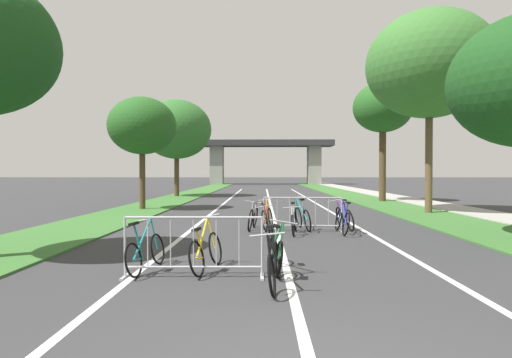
# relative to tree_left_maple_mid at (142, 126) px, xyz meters

# --- Properties ---
(grass_verge_left) EXTENTS (2.92, 71.94, 0.05)m
(grass_verge_left) POSITION_rel_tree_left_maple_mid_xyz_m (-0.11, 12.73, -4.00)
(grass_verge_left) COLOR #386B2D
(grass_verge_left) RESTS_ON ground
(grass_verge_right) EXTENTS (2.92, 71.94, 0.05)m
(grass_verge_right) POSITION_rel_tree_left_maple_mid_xyz_m (12.56, 12.73, -4.00)
(grass_verge_right) COLOR #386B2D
(grass_verge_right) RESTS_ON ground
(sidewalk_path_right) EXTENTS (2.23, 71.94, 0.08)m
(sidewalk_path_right) POSITION_rel_tree_left_maple_mid_xyz_m (15.13, 12.73, -3.98)
(sidewalk_path_right) COLOR #9E9B93
(sidewalk_path_right) RESTS_ON ground
(lane_stripe_center) EXTENTS (0.14, 41.62, 0.01)m
(lane_stripe_center) POSITION_rel_tree_left_maple_mid_xyz_m (6.22, 4.11, -4.02)
(lane_stripe_center) COLOR silver
(lane_stripe_center) RESTS_ON ground
(lane_stripe_right_lane) EXTENTS (0.14, 41.62, 0.01)m
(lane_stripe_right_lane) POSITION_rel_tree_left_maple_mid_xyz_m (8.90, 4.11, -4.02)
(lane_stripe_right_lane) COLOR silver
(lane_stripe_right_lane) RESTS_ON ground
(lane_stripe_left_lane) EXTENTS (0.14, 41.62, 0.01)m
(lane_stripe_left_lane) POSITION_rel_tree_left_maple_mid_xyz_m (3.54, 4.11, -4.02)
(lane_stripe_left_lane) COLOR silver
(lane_stripe_left_lane) RESTS_ON ground
(overpass_bridge) EXTENTS (20.19, 4.35, 6.60)m
(overpass_bridge) POSITION_rel_tree_left_maple_mid_xyz_m (6.22, 42.75, 0.79)
(overpass_bridge) COLOR #2D2D30
(overpass_bridge) RESTS_ON ground
(tree_left_maple_mid) EXTENTS (3.24, 3.24, 5.42)m
(tree_left_maple_mid) POSITION_rel_tree_left_maple_mid_xyz_m (0.00, 0.00, 0.00)
(tree_left_maple_mid) COLOR #4C3823
(tree_left_maple_mid) RESTS_ON ground
(tree_left_pine_far) EXTENTS (5.15, 5.15, 7.18)m
(tree_left_pine_far) POSITION_rel_tree_left_maple_mid_xyz_m (-0.60, 10.86, 0.96)
(tree_left_pine_far) COLOR #4C3823
(tree_left_pine_far) RESTS_ON ground
(tree_right_cypress_far) EXTENTS (5.42, 5.42, 8.78)m
(tree_right_cypress_far) POSITION_rel_tree_left_maple_mid_xyz_m (13.02, -1.66, 2.44)
(tree_right_cypress_far) COLOR brown
(tree_right_cypress_far) RESTS_ON ground
(tree_right_pine_near) EXTENTS (3.61, 3.61, 7.31)m
(tree_right_pine_near) POSITION_rel_tree_left_maple_mid_xyz_m (13.13, 5.66, 1.69)
(tree_right_pine_near) COLOR #4C3823
(tree_right_pine_near) RESTS_ON ground
(crowd_barrier_nearest) EXTENTS (2.41, 0.47, 1.05)m
(crowd_barrier_nearest) POSITION_rel_tree_left_maple_mid_xyz_m (4.59, -12.79, -3.50)
(crowd_barrier_nearest) COLOR #ADADB2
(crowd_barrier_nearest) RESTS_ON ground
(crowd_barrier_second) EXTENTS (2.43, 0.55, 1.05)m
(crowd_barrier_second) POSITION_rel_tree_left_maple_mid_xyz_m (7.00, -7.20, -3.50)
(crowd_barrier_second) COLOR #ADADB2
(crowd_barrier_second) RESTS_ON ground
(bicycle_teal_0) EXTENTS (0.64, 1.71, 1.04)m
(bicycle_teal_0) POSITION_rel_tree_left_maple_mid_xyz_m (7.03, -6.83, -3.64)
(bicycle_teal_0) COLOR black
(bicycle_teal_0) RESTS_ON ground
(bicycle_black_1) EXTENTS (0.53, 1.68, 0.96)m
(bicycle_black_1) POSITION_rel_tree_left_maple_mid_xyz_m (5.96, -13.36, -3.66)
(bicycle_black_1) COLOR black
(bicycle_black_1) RESTS_ON ground
(bicycle_purple_2) EXTENTS (0.61, 1.66, 0.97)m
(bicycle_purple_2) POSITION_rel_tree_left_maple_mid_xyz_m (8.37, -6.72, -3.64)
(bicycle_purple_2) COLOR black
(bicycle_purple_2) RESTS_ON ground
(bicycle_orange_3) EXTENTS (0.54, 1.72, 0.98)m
(bicycle_orange_3) POSITION_rel_tree_left_maple_mid_xyz_m (5.93, -6.70, -3.65)
(bicycle_orange_3) COLOR black
(bicycle_orange_3) RESTS_ON ground
(bicycle_yellow_4) EXTENTS (0.53, 1.65, 1.01)m
(bicycle_yellow_4) POSITION_rel_tree_left_maple_mid_xyz_m (4.74, -12.29, -3.65)
(bicycle_yellow_4) COLOR black
(bicycle_yellow_4) RESTS_ON ground
(bicycle_white_5) EXTENTS (0.51, 1.62, 0.92)m
(bicycle_white_5) POSITION_rel_tree_left_maple_mid_xyz_m (6.69, -7.71, -3.67)
(bicycle_white_5) COLOR black
(bicycle_white_5) RESTS_ON ground
(bicycle_blue_6) EXTENTS (0.45, 1.78, 0.97)m
(bicycle_blue_6) POSITION_rel_tree_left_maple_mid_xyz_m (8.14, -7.59, -3.64)
(bicycle_blue_6) COLOR black
(bicycle_blue_6) RESTS_ON ground
(bicycle_red_7) EXTENTS (0.47, 1.67, 0.90)m
(bicycle_red_7) POSITION_rel_tree_left_maple_mid_xyz_m (5.92, -7.58, -3.67)
(bicycle_red_7) COLOR black
(bicycle_red_7) RESTS_ON ground
(bicycle_green_8) EXTENTS (0.53, 1.61, 0.99)m
(bicycle_green_8) POSITION_rel_tree_left_maple_mid_xyz_m (6.01, -12.25, -3.67)
(bicycle_green_8) COLOR black
(bicycle_green_8) RESTS_ON ground
(bicycle_silver_9) EXTENTS (0.51, 1.66, 0.95)m
(bicycle_silver_9) POSITION_rel_tree_left_maple_mid_xyz_m (5.48, -6.79, -3.64)
(bicycle_silver_9) COLOR black
(bicycle_silver_9) RESTS_ON ground
(bicycle_teal_10) EXTENTS (0.49, 1.67, 0.96)m
(bicycle_teal_10) POSITION_rel_tree_left_maple_mid_xyz_m (3.64, -12.31, -3.66)
(bicycle_teal_10) COLOR black
(bicycle_teal_10) RESTS_ON ground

